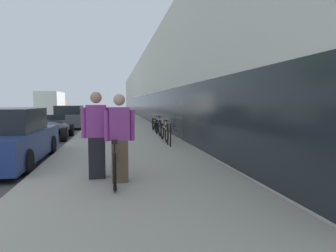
# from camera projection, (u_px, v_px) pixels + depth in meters

# --- Properties ---
(sidewalk_slab) EXTENTS (4.55, 70.00, 0.11)m
(sidewalk_slab) POSITION_uv_depth(u_px,v_px,m) (119.00, 121.00, 25.92)
(sidewalk_slab) COLOR #A39E8E
(sidewalk_slab) RESTS_ON ground
(storefront_facade) EXTENTS (10.01, 70.00, 6.31)m
(storefront_facade) POSITION_uv_depth(u_px,v_px,m) (181.00, 90.00, 34.82)
(storefront_facade) COLOR silver
(storefront_facade) RESTS_ON ground
(tandem_bicycle) EXTENTS (0.52, 2.58, 0.87)m
(tandem_bicycle) POSITION_uv_depth(u_px,v_px,m) (115.00, 160.00, 6.22)
(tandem_bicycle) COLOR black
(tandem_bicycle) RESTS_ON sidewalk_slab
(person_rider) EXTENTS (0.59, 0.23, 1.74)m
(person_rider) POSITION_uv_depth(u_px,v_px,m) (120.00, 138.00, 5.88)
(person_rider) COLOR brown
(person_rider) RESTS_ON sidewalk_slab
(person_bystander) EXTENTS (0.61, 0.24, 1.79)m
(person_bystander) POSITION_uv_depth(u_px,v_px,m) (97.00, 135.00, 6.16)
(person_bystander) COLOR black
(person_bystander) RESTS_ON sidewalk_slab
(bike_rack_hoop) EXTENTS (0.05, 0.60, 0.84)m
(bike_rack_hoop) POSITION_uv_depth(u_px,v_px,m) (169.00, 132.00, 10.83)
(bike_rack_hoop) COLOR black
(bike_rack_hoop) RESTS_ON sidewalk_slab
(cruiser_bike_nearest) EXTENTS (0.52, 1.76, 0.88)m
(cruiser_bike_nearest) POSITION_uv_depth(u_px,v_px,m) (164.00, 132.00, 12.22)
(cruiser_bike_nearest) COLOR black
(cruiser_bike_nearest) RESTS_ON sidewalk_slab
(cruiser_bike_middle) EXTENTS (0.52, 1.79, 0.96)m
(cruiser_bike_middle) POSITION_uv_depth(u_px,v_px,m) (158.00, 127.00, 14.36)
(cruiser_bike_middle) COLOR black
(cruiser_bike_middle) RESTS_ON sidewalk_slab
(cruiser_bike_farthest) EXTENTS (0.52, 1.74, 0.91)m
(cruiser_bike_farthest) POSITION_uv_depth(u_px,v_px,m) (154.00, 124.00, 16.41)
(cruiser_bike_farthest) COLOR black
(cruiser_bike_farthest) RESTS_ON sidewalk_slab
(parked_sedan_curbside) EXTENTS (1.84, 4.71, 1.52)m
(parked_sedan_curbside) POSITION_uv_depth(u_px,v_px,m) (9.00, 139.00, 8.16)
(parked_sedan_curbside) COLOR navy
(parked_sedan_curbside) RESTS_ON ground
(vintage_roadster_curbside) EXTENTS (1.67, 3.87, 1.10)m
(vintage_roadster_curbside) POSITION_uv_depth(u_px,v_px,m) (51.00, 129.00, 13.74)
(vintage_roadster_curbside) COLOR black
(vintage_roadster_curbside) RESTS_ON ground
(parked_sedan_far) EXTENTS (1.94, 4.30, 1.47)m
(parked_sedan_far) POSITION_uv_depth(u_px,v_px,m) (69.00, 118.00, 19.80)
(parked_sedan_far) COLOR #4C5156
(parked_sedan_far) RESTS_ON ground
(moving_truck) EXTENTS (2.46, 7.41, 2.87)m
(moving_truck) POSITION_uv_depth(u_px,v_px,m) (52.00, 104.00, 35.11)
(moving_truck) COLOR orange
(moving_truck) RESTS_ON ground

